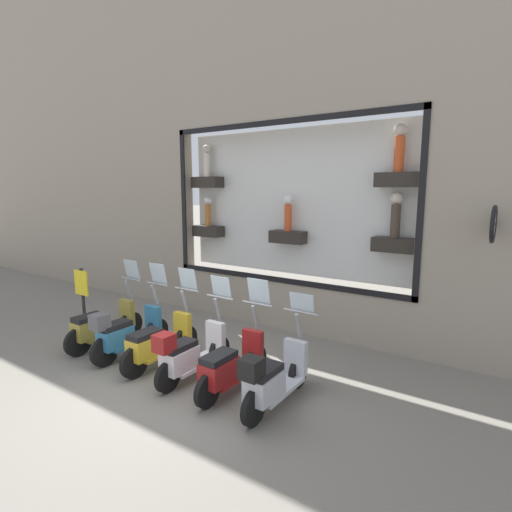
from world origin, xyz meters
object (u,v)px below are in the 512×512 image
Objects in this scene: scooter_red_1 at (230,366)px; scooter_teal_4 at (126,333)px; scooter_olive_5 at (102,326)px; scooter_yellow_3 at (158,343)px; scooter_silver_0 at (272,379)px; scooter_white_2 at (189,353)px; shop_sign_post at (83,299)px.

scooter_teal_4 is at bearing 91.26° from scooter_red_1.
scooter_olive_5 is (0.00, 3.29, 0.01)m from scooter_red_1.
scooter_silver_0 is at bearing -91.54° from scooter_yellow_3.
scooter_white_2 is (-0.06, 0.82, 0.03)m from scooter_red_1.
scooter_white_2 is at bearing 94.46° from scooter_red_1.
scooter_yellow_3 is 1.21× the size of shop_sign_post.
scooter_teal_4 reaches higher than scooter_red_1.
scooter_red_1 is 4.34m from shop_sign_post.
scooter_olive_5 is (0.07, 4.12, -0.02)m from scooter_silver_0.
scooter_white_2 is at bearing -95.46° from shop_sign_post.
scooter_teal_4 is (-0.06, 0.82, 0.04)m from scooter_yellow_3.
scooter_olive_5 is (0.07, 2.47, -0.02)m from scooter_white_2.
scooter_red_1 reaches higher than scooter_silver_0.
scooter_red_1 is 1.21× the size of shop_sign_post.
scooter_silver_0 is 1.00× the size of scooter_teal_4.
shop_sign_post is at bearing 86.42° from scooter_red_1.
scooter_white_2 is 3.53m from shop_sign_post.
scooter_red_1 reaches higher than scooter_white_2.
shop_sign_post is at bearing 84.54° from scooter_white_2.
scooter_teal_4 is (-0.05, 2.47, 0.05)m from scooter_red_1.
scooter_teal_4 is (0.01, 1.65, 0.02)m from scooter_white_2.
shop_sign_post is at bearing 84.29° from scooter_yellow_3.
scooter_white_2 reaches higher than shop_sign_post.
scooter_silver_0 is 4.12m from scooter_olive_5.
scooter_olive_5 reaches higher than scooter_yellow_3.
scooter_red_1 is 0.83m from scooter_white_2.
scooter_teal_4 is 1.21× the size of shop_sign_post.
scooter_yellow_3 is at bearing -86.02° from scooter_teal_4.
shop_sign_post is (0.27, 4.32, 0.35)m from scooter_red_1.
scooter_teal_4 is at bearing -93.98° from scooter_olive_5.
shop_sign_post is (0.27, 2.67, 0.34)m from scooter_yellow_3.
scooter_red_1 is at bearing -90.10° from scooter_yellow_3.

